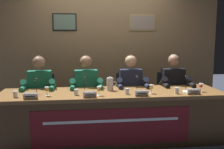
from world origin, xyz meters
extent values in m
plane|color=#383D4C|center=(0.00, 0.00, 0.00)|extent=(12.00, 12.00, 0.00)
cube|color=#937047|center=(0.00, 1.28, 1.30)|extent=(4.39, 0.12, 2.60)
cube|color=black|center=(-0.72, 1.22, 1.77)|extent=(0.43, 0.02, 0.31)
cube|color=slate|center=(-0.72, 1.21, 1.77)|extent=(0.39, 0.01, 0.27)
cube|color=tan|center=(0.72, 1.22, 1.77)|extent=(0.49, 0.02, 0.30)
cube|color=gray|center=(0.72, 1.21, 1.77)|extent=(0.45, 0.01, 0.26)
cube|color=brown|center=(0.00, 0.00, 0.70)|extent=(3.19, 0.83, 0.05)
cube|color=#4C341B|center=(0.00, -0.39, 0.34)|extent=(3.13, 0.04, 0.67)
cube|color=#4C341B|center=(-1.55, 0.00, 0.34)|extent=(0.08, 0.75, 0.67)
cube|color=#4C341B|center=(1.55, 0.00, 0.34)|extent=(0.08, 0.75, 0.67)
cube|color=maroon|center=(-0.05, -0.41, 0.34)|extent=(2.09, 0.01, 0.50)
cube|color=white|center=(-0.05, -0.42, 0.42)|extent=(1.77, 0.00, 0.04)
cylinder|color=black|center=(-1.09, 0.51, 0.01)|extent=(0.44, 0.44, 0.02)
cylinder|color=black|center=(-1.09, 0.51, 0.22)|extent=(0.05, 0.05, 0.40)
cube|color=#232328|center=(-1.09, 0.51, 0.44)|extent=(0.44, 0.44, 0.03)
cube|color=#232328|center=(-1.09, 0.71, 0.67)|extent=(0.40, 0.05, 0.44)
cylinder|color=black|center=(-1.19, 0.16, 0.23)|extent=(0.10, 0.10, 0.45)
cylinder|color=black|center=(-0.99, 0.16, 0.23)|extent=(0.10, 0.10, 0.45)
cylinder|color=black|center=(-1.19, 0.31, 0.50)|extent=(0.13, 0.34, 0.13)
cylinder|color=black|center=(-0.99, 0.31, 0.50)|extent=(0.13, 0.34, 0.13)
cube|color=#196047|center=(-1.09, 0.48, 0.74)|extent=(0.36, 0.20, 0.48)
sphere|color=#8E664C|center=(-1.09, 0.46, 1.12)|extent=(0.19, 0.19, 0.19)
sphere|color=#331E0F|center=(-1.09, 0.48, 1.13)|extent=(0.17, 0.17, 0.17)
cylinder|color=#196047|center=(-1.30, 0.38, 0.76)|extent=(0.09, 0.30, 0.25)
cylinder|color=#196047|center=(-0.88, 0.38, 0.76)|extent=(0.09, 0.30, 0.25)
cylinder|color=#196047|center=(-1.30, 0.22, 0.75)|extent=(0.07, 0.24, 0.07)
cylinder|color=#196047|center=(-0.88, 0.22, 0.75)|extent=(0.07, 0.24, 0.07)
cube|color=white|center=(-1.08, -0.34, 0.76)|extent=(0.18, 0.03, 0.08)
cube|color=white|center=(-1.08, -0.31, 0.76)|extent=(0.18, 0.03, 0.08)
cube|color=black|center=(-1.08, -0.35, 0.76)|extent=(0.13, 0.01, 0.01)
cylinder|color=white|center=(-0.90, -0.17, 0.72)|extent=(0.06, 0.06, 0.00)
cylinder|color=white|center=(-0.90, -0.17, 0.75)|extent=(0.01, 0.01, 0.05)
cone|color=white|center=(-0.90, -0.17, 0.81)|extent=(0.06, 0.06, 0.06)
cylinder|color=orange|center=(-0.90, -0.17, 0.81)|extent=(0.04, 0.04, 0.04)
cylinder|color=silver|center=(-1.30, -0.21, 0.76)|extent=(0.06, 0.06, 0.08)
cylinder|color=silver|center=(-1.30, -0.21, 0.75)|extent=(0.05, 0.05, 0.05)
cylinder|color=black|center=(-1.06, -0.11, 0.73)|extent=(0.06, 0.06, 0.02)
cylinder|color=black|center=(-1.06, -0.05, 0.83)|extent=(0.01, 0.13, 0.18)
sphere|color=#2D2D2D|center=(-1.06, 0.02, 0.92)|extent=(0.03, 0.03, 0.03)
cylinder|color=black|center=(-0.36, 0.51, 0.01)|extent=(0.44, 0.44, 0.02)
cylinder|color=black|center=(-0.36, 0.51, 0.22)|extent=(0.05, 0.05, 0.40)
cube|color=#232328|center=(-0.36, 0.51, 0.44)|extent=(0.44, 0.44, 0.03)
cube|color=#232328|center=(-0.36, 0.71, 0.67)|extent=(0.40, 0.05, 0.44)
cylinder|color=black|center=(-0.46, 0.16, 0.23)|extent=(0.10, 0.10, 0.45)
cylinder|color=black|center=(-0.26, 0.16, 0.23)|extent=(0.10, 0.10, 0.45)
cylinder|color=black|center=(-0.46, 0.31, 0.50)|extent=(0.13, 0.34, 0.13)
cylinder|color=black|center=(-0.26, 0.31, 0.50)|extent=(0.13, 0.34, 0.13)
cube|color=#196047|center=(-0.36, 0.48, 0.74)|extent=(0.36, 0.20, 0.48)
sphere|color=#8E664C|center=(-0.36, 0.46, 1.12)|extent=(0.19, 0.19, 0.19)
sphere|color=#331E0F|center=(-0.36, 0.48, 1.13)|extent=(0.17, 0.17, 0.17)
cylinder|color=#196047|center=(-0.57, 0.38, 0.76)|extent=(0.09, 0.30, 0.25)
cylinder|color=#196047|center=(-0.15, 0.38, 0.76)|extent=(0.09, 0.30, 0.25)
cylinder|color=#196047|center=(-0.57, 0.22, 0.75)|extent=(0.07, 0.24, 0.07)
cylinder|color=#196047|center=(-0.15, 0.22, 0.75)|extent=(0.07, 0.24, 0.07)
cube|color=white|center=(-0.33, -0.35, 0.76)|extent=(0.17, 0.03, 0.08)
cube|color=white|center=(-0.33, -0.31, 0.76)|extent=(0.17, 0.03, 0.08)
cube|color=black|center=(-0.33, -0.35, 0.76)|extent=(0.12, 0.01, 0.01)
cylinder|color=white|center=(-0.20, -0.23, 0.72)|extent=(0.06, 0.06, 0.00)
cylinder|color=white|center=(-0.20, -0.23, 0.75)|extent=(0.01, 0.01, 0.05)
cone|color=white|center=(-0.20, -0.23, 0.81)|extent=(0.06, 0.06, 0.06)
cylinder|color=orange|center=(-0.20, -0.23, 0.81)|extent=(0.04, 0.04, 0.04)
cylinder|color=silver|center=(-0.51, -0.17, 0.76)|extent=(0.06, 0.06, 0.08)
cylinder|color=silver|center=(-0.51, -0.17, 0.75)|extent=(0.05, 0.05, 0.05)
cylinder|color=black|center=(-0.39, -0.06, 0.73)|extent=(0.06, 0.06, 0.02)
cylinder|color=black|center=(-0.39, 0.01, 0.83)|extent=(0.01, 0.13, 0.18)
sphere|color=#2D2D2D|center=(-0.39, 0.07, 0.92)|extent=(0.03, 0.03, 0.03)
cylinder|color=black|center=(0.36, 0.51, 0.01)|extent=(0.44, 0.44, 0.02)
cylinder|color=black|center=(0.36, 0.51, 0.22)|extent=(0.05, 0.05, 0.40)
cube|color=#232328|center=(0.36, 0.51, 0.44)|extent=(0.44, 0.44, 0.03)
cube|color=#232328|center=(0.36, 0.71, 0.67)|extent=(0.40, 0.05, 0.44)
cylinder|color=black|center=(0.26, 0.16, 0.23)|extent=(0.10, 0.10, 0.45)
cylinder|color=black|center=(0.46, 0.16, 0.23)|extent=(0.10, 0.10, 0.45)
cylinder|color=black|center=(0.26, 0.31, 0.50)|extent=(0.13, 0.34, 0.13)
cylinder|color=black|center=(0.46, 0.31, 0.50)|extent=(0.13, 0.34, 0.13)
cube|color=#1E2338|center=(0.36, 0.48, 0.74)|extent=(0.36, 0.20, 0.48)
sphere|color=tan|center=(0.36, 0.46, 1.12)|extent=(0.19, 0.19, 0.19)
sphere|color=#331E0F|center=(0.36, 0.48, 1.13)|extent=(0.17, 0.17, 0.17)
cylinder|color=#1E2338|center=(0.15, 0.38, 0.76)|extent=(0.09, 0.30, 0.25)
cylinder|color=#1E2338|center=(0.57, 0.38, 0.76)|extent=(0.09, 0.30, 0.25)
cylinder|color=#1E2338|center=(0.15, 0.22, 0.75)|extent=(0.07, 0.24, 0.07)
cylinder|color=#1E2338|center=(0.57, 0.22, 0.75)|extent=(0.07, 0.24, 0.07)
cube|color=white|center=(0.36, -0.35, 0.76)|extent=(0.18, 0.03, 0.08)
cube|color=white|center=(0.36, -0.32, 0.76)|extent=(0.18, 0.03, 0.08)
cube|color=black|center=(0.36, -0.35, 0.76)|extent=(0.13, 0.01, 0.01)
cylinder|color=white|center=(0.53, -0.19, 0.72)|extent=(0.06, 0.06, 0.00)
cylinder|color=white|center=(0.53, -0.19, 0.75)|extent=(0.01, 0.01, 0.05)
cone|color=white|center=(0.53, -0.19, 0.81)|extent=(0.06, 0.06, 0.06)
cylinder|color=yellow|center=(0.53, -0.19, 0.81)|extent=(0.04, 0.04, 0.04)
cylinder|color=silver|center=(0.18, -0.20, 0.76)|extent=(0.06, 0.06, 0.08)
cylinder|color=silver|center=(0.18, -0.20, 0.75)|extent=(0.05, 0.05, 0.05)
cylinder|color=black|center=(0.38, -0.07, 0.73)|extent=(0.06, 0.06, 0.02)
cylinder|color=black|center=(0.38, 0.00, 0.83)|extent=(0.01, 0.13, 0.18)
sphere|color=#2D2D2D|center=(0.38, 0.06, 0.92)|extent=(0.03, 0.03, 0.03)
cylinder|color=black|center=(1.09, 0.51, 0.01)|extent=(0.44, 0.44, 0.02)
cylinder|color=black|center=(1.09, 0.51, 0.22)|extent=(0.05, 0.05, 0.40)
cube|color=#232328|center=(1.09, 0.51, 0.44)|extent=(0.44, 0.44, 0.03)
cube|color=#232328|center=(1.09, 0.71, 0.67)|extent=(0.40, 0.05, 0.44)
cylinder|color=black|center=(0.99, 0.16, 0.23)|extent=(0.10, 0.10, 0.45)
cylinder|color=black|center=(1.19, 0.16, 0.23)|extent=(0.10, 0.10, 0.45)
cylinder|color=black|center=(0.99, 0.31, 0.50)|extent=(0.13, 0.34, 0.13)
cylinder|color=black|center=(1.19, 0.31, 0.50)|extent=(0.13, 0.34, 0.13)
cube|color=black|center=(1.09, 0.48, 0.74)|extent=(0.36, 0.20, 0.48)
sphere|color=#8E664C|center=(1.09, 0.46, 1.12)|extent=(0.19, 0.19, 0.19)
sphere|color=gray|center=(1.09, 0.48, 1.13)|extent=(0.17, 0.17, 0.17)
cylinder|color=black|center=(0.88, 0.38, 0.76)|extent=(0.09, 0.30, 0.25)
cylinder|color=black|center=(1.30, 0.38, 0.76)|extent=(0.09, 0.30, 0.25)
cylinder|color=black|center=(0.88, 0.22, 0.75)|extent=(0.07, 0.24, 0.07)
cylinder|color=black|center=(1.30, 0.22, 0.75)|extent=(0.07, 0.24, 0.07)
cube|color=white|center=(1.10, -0.33, 0.76)|extent=(0.19, 0.03, 0.08)
cube|color=white|center=(1.10, -0.30, 0.76)|extent=(0.19, 0.03, 0.08)
cube|color=black|center=(1.10, -0.33, 0.76)|extent=(0.13, 0.01, 0.01)
cylinder|color=white|center=(1.27, -0.16, 0.72)|extent=(0.06, 0.06, 0.00)
cylinder|color=white|center=(1.27, -0.16, 0.75)|extent=(0.01, 0.01, 0.05)
cone|color=white|center=(1.27, -0.16, 0.81)|extent=(0.06, 0.06, 0.06)
cylinder|color=#B21E2D|center=(1.27, -0.16, 0.81)|extent=(0.04, 0.04, 0.04)
cylinder|color=silver|center=(0.88, -0.24, 0.76)|extent=(0.06, 0.06, 0.08)
cylinder|color=silver|center=(0.88, -0.24, 0.75)|extent=(0.05, 0.05, 0.05)
cylinder|color=black|center=(1.11, -0.12, 0.73)|extent=(0.06, 0.06, 0.02)
cylinder|color=black|center=(1.11, -0.06, 0.83)|extent=(0.01, 0.13, 0.18)
sphere|color=#2D2D2D|center=(1.11, 0.00, 0.92)|extent=(0.03, 0.03, 0.03)
cylinder|color=silver|center=(-0.02, 0.08, 0.81)|extent=(0.10, 0.10, 0.18)
cylinder|color=silver|center=(-0.02, 0.08, 0.91)|extent=(0.09, 0.08, 0.01)
sphere|color=silver|center=(-0.02, 0.08, 0.92)|extent=(0.02, 0.02, 0.02)
torus|color=silver|center=(0.05, 0.08, 0.82)|extent=(0.07, 0.01, 0.07)
cube|color=white|center=(1.12, -0.17, 0.73)|extent=(0.24, 0.20, 0.01)
camera|label=1|loc=(-0.44, -3.64, 1.52)|focal=41.52mm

